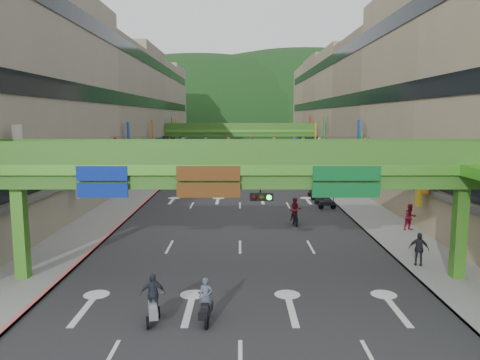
{
  "coord_description": "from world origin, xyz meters",
  "views": [
    {
      "loc": [
        -0.02,
        -16.85,
        8.25
      ],
      "look_at": [
        0.0,
        18.0,
        3.5
      ],
      "focal_mm": 35.0,
      "sensor_mm": 36.0,
      "label": 1
    }
  ],
  "objects": [
    {
      "name": "building_row_right",
      "position": [
        18.93,
        50.0,
        9.46
      ],
      "size": [
        12.8,
        95.0,
        19.0
      ],
      "color": "gray",
      "rests_on": "ground"
    },
    {
      "name": "scooter_rider_mid",
      "position": [
        4.22,
        18.0,
        1.11
      ],
      "size": [
        0.93,
        1.6,
        2.14
      ],
      "color": "black",
      "rests_on": "ground"
    },
    {
      "name": "hill_right",
      "position": [
        25.0,
        180.0,
        0.0
      ],
      "size": [
        208.0,
        176.0,
        128.0
      ],
      "primitive_type": "ellipsoid",
      "color": "#1C4419",
      "rests_on": "ground"
    },
    {
      "name": "overpass_far",
      "position": [
        0.0,
        65.0,
        5.4
      ],
      "size": [
        28.0,
        2.2,
        7.1
      ],
      "color": "#4C9E2D",
      "rests_on": "ground"
    },
    {
      "name": "pedestrian_dark",
      "position": [
        9.8,
        8.0,
        0.9
      ],
      "size": [
        1.15,
        0.84,
        1.81
      ],
      "primitive_type": "imported",
      "rotation": [
        0.0,
        0.0,
        -0.42
      ],
      "color": "black",
      "rests_on": "ground"
    },
    {
      "name": "sidewalk_right",
      "position": [
        11.0,
        50.0,
        0.07
      ],
      "size": [
        4.0,
        140.0,
        0.15
      ],
      "primitive_type": "cube",
      "color": "gray",
      "rests_on": "ground"
    },
    {
      "name": "curb_left",
      "position": [
        -9.1,
        50.0,
        0.09
      ],
      "size": [
        0.2,
        140.0,
        0.18
      ],
      "primitive_type": "cube",
      "color": "#CC5959",
      "rests_on": "ground"
    },
    {
      "name": "pedestrian_blue",
      "position": [
        12.2,
        40.0,
        0.77
      ],
      "size": [
        0.74,
        0.49,
        1.53
      ],
      "primitive_type": "imported",
      "rotation": [
        0.0,
        0.0,
        3.1
      ],
      "color": "#3B4662",
      "rests_on": "ground"
    },
    {
      "name": "pedestrian_red",
      "position": [
        12.2,
        15.91,
        0.95
      ],
      "size": [
        1.09,
        0.96,
        1.9
      ],
      "primitive_type": "imported",
      "rotation": [
        0.0,
        0.0,
        0.3
      ],
      "color": "maroon",
      "rests_on": "ground"
    },
    {
      "name": "parked_scooter_row",
      "position": [
        7.8,
        27.52,
        0.52
      ],
      "size": [
        1.6,
        7.15,
        1.08
      ],
      "color": "black",
      "rests_on": "ground"
    },
    {
      "name": "overpass_near",
      "position": [
        0.93,
        5.38,
        5.21
      ],
      "size": [
        28.0,
        12.27,
        7.1
      ],
      "color": "#4C9E2D",
      "rests_on": "ground"
    },
    {
      "name": "curb_right",
      "position": [
        9.1,
        50.0,
        0.09
      ],
      "size": [
        0.2,
        140.0,
        0.18
      ],
      "primitive_type": "cube",
      "color": "gray",
      "rests_on": "ground"
    },
    {
      "name": "scooter_rider_far",
      "position": [
        -2.0,
        42.68,
        0.94
      ],
      "size": [
        0.76,
        1.6,
        1.89
      ],
      "color": "maroon",
      "rests_on": "ground"
    },
    {
      "name": "scooter_rider_left",
      "position": [
        -3.5,
        1.0,
        1.05
      ],
      "size": [
        1.09,
        1.58,
        2.09
      ],
      "color": "gray",
      "rests_on": "ground"
    },
    {
      "name": "road_slab",
      "position": [
        0.0,
        50.0,
        0.01
      ],
      "size": [
        18.0,
        140.0,
        0.02
      ],
      "primitive_type": "cube",
      "color": "#28282B",
      "rests_on": "ground"
    },
    {
      "name": "car_yellow",
      "position": [
        1.35,
        51.45,
        0.71
      ],
      "size": [
        1.79,
        4.22,
        1.42
      ],
      "primitive_type": "imported",
      "rotation": [
        0.0,
        0.0,
        0.03
      ],
      "color": "yellow",
      "rests_on": "ground"
    },
    {
      "name": "building_row_left",
      "position": [
        -18.93,
        50.0,
        9.46
      ],
      "size": [
        12.8,
        95.0,
        19.0
      ],
      "color": "#9E937F",
      "rests_on": "ground"
    },
    {
      "name": "sidewalk_left",
      "position": [
        -11.0,
        50.0,
        0.07
      ],
      "size": [
        4.0,
        140.0,
        0.15
      ],
      "primitive_type": "cube",
      "color": "gray",
      "rests_on": "ground"
    },
    {
      "name": "bunting_string",
      "position": [
        0.0,
        30.0,
        5.96
      ],
      "size": [
        26.0,
        0.36,
        0.47
      ],
      "color": "black",
      "rests_on": "ground"
    },
    {
      "name": "scooter_rider_near",
      "position": [
        -1.38,
        1.0,
        0.86
      ],
      "size": [
        0.65,
        1.6,
        1.88
      ],
      "color": "black",
      "rests_on": "ground"
    },
    {
      "name": "ground",
      "position": [
        0.0,
        0.0,
        0.0
      ],
      "size": [
        320.0,
        320.0,
        0.0
      ],
      "primitive_type": "plane",
      "color": "black",
      "rests_on": "ground"
    },
    {
      "name": "hill_left",
      "position": [
        -15.0,
        160.0,
        0.0
      ],
      "size": [
        168.0,
        140.0,
        112.0
      ],
      "primitive_type": "ellipsoid",
      "color": "#1C4419",
      "rests_on": "ground"
    },
    {
      "name": "car_silver",
      "position": [
        -2.93,
        35.0,
        0.71
      ],
      "size": [
        1.67,
        4.38,
        1.43
      ],
      "primitive_type": "imported",
      "rotation": [
        0.0,
        0.0,
        0.04
      ],
      "color": "#A8AAAF",
      "rests_on": "ground"
    }
  ]
}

